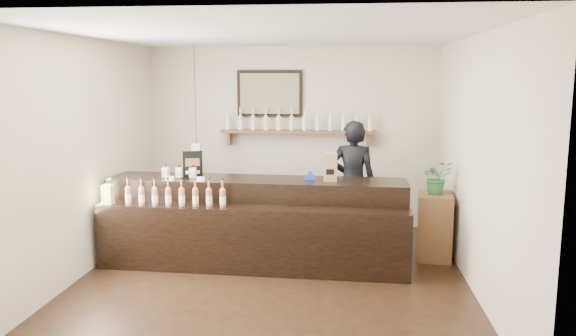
{
  "coord_description": "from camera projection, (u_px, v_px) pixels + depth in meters",
  "views": [
    {
      "loc": [
        0.82,
        -6.23,
        2.34
      ],
      "look_at": [
        0.11,
        0.7,
        1.2
      ],
      "focal_mm": 35.0,
      "sensor_mm": 36.0,
      "label": 1
    }
  ],
  "objects": [
    {
      "name": "promo_sign",
      "position": [
        193.0,
        164.0,
        7.16
      ],
      "size": [
        0.24,
        0.1,
        0.35
      ],
      "color": "black",
      "rests_on": "counter"
    },
    {
      "name": "counter",
      "position": [
        255.0,
        224.0,
        7.08
      ],
      "size": [
        3.8,
        1.13,
        1.23
      ],
      "color": "black",
      "rests_on": "ground"
    },
    {
      "name": "side_cabinet",
      "position": [
        435.0,
        226.0,
        7.28
      ],
      "size": [
        0.49,
        0.63,
        0.85
      ],
      "color": "brown",
      "rests_on": "ground"
    },
    {
      "name": "ground",
      "position": [
        272.0,
        278.0,
        6.58
      ],
      "size": [
        5.0,
        5.0,
        0.0
      ],
      "primitive_type": "plane",
      "color": "black",
      "rests_on": "ground"
    },
    {
      "name": "paper_bag",
      "position": [
        330.0,
        167.0,
        6.94
      ],
      "size": [
        0.17,
        0.13,
        0.35
      ],
      "color": "#996F4A",
      "rests_on": "counter"
    },
    {
      "name": "shopkeeper",
      "position": [
        353.0,
        174.0,
        7.85
      ],
      "size": [
        0.76,
        0.53,
        1.98
      ],
      "primitive_type": "imported",
      "rotation": [
        0.0,
        0.0,
        3.06
      ],
      "color": "black",
      "rests_on": "ground"
    },
    {
      "name": "back_wall_decor",
      "position": [
        282.0,
        115.0,
        8.64
      ],
      "size": [
        2.66,
        0.96,
        1.69
      ],
      "color": "brown",
      "rests_on": "ground"
    },
    {
      "name": "tape_dispenser",
      "position": [
        310.0,
        176.0,
        7.05
      ],
      "size": [
        0.14,
        0.06,
        0.11
      ],
      "color": "#1A39B7",
      "rests_on": "counter"
    },
    {
      "name": "room_shell",
      "position": [
        272.0,
        134.0,
        6.3
      ],
      "size": [
        5.0,
        5.0,
        5.0
      ],
      "color": "beige",
      "rests_on": "ground"
    },
    {
      "name": "potted_plant",
      "position": [
        437.0,
        177.0,
        7.17
      ],
      "size": [
        0.47,
        0.44,
        0.42
      ],
      "primitive_type": "imported",
      "rotation": [
        0.0,
        0.0,
        0.33
      ],
      "color": "#2B6D34",
      "rests_on": "side_cabinet"
    }
  ]
}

